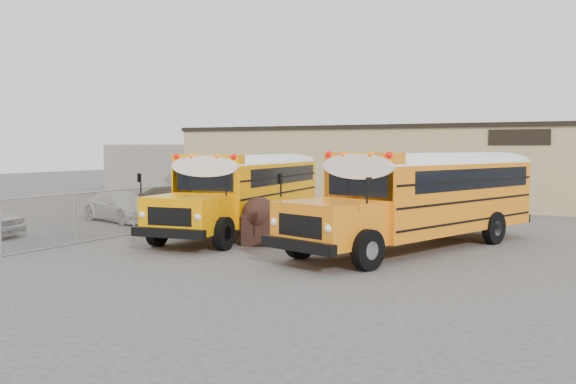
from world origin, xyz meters
The scene contains 9 objects.
ground centered at (0.00, 0.00, 0.00)m, with size 120.00×120.00×0.00m, color #45423F.
warehouse centered at (0.00, 19.99, 2.37)m, with size 30.20×10.20×4.67m.
chainlink_fence centered at (-6.00, 3.00, 0.90)m, with size 0.07×18.07×1.81m.
distant_building_left centered at (-22.00, 22.00, 1.80)m, with size 8.00×6.00×3.60m, color gray.
school_bus_left centered at (-3.36, 9.23, 1.84)m, with size 3.96×11.08×3.17m.
school_bus_right centered at (6.98, 8.66, 1.90)m, with size 6.02×11.51×3.28m.
tarp_bundle centered at (-0.32, 0.01, 0.85)m, with size 1.40×1.34×1.67m.
car_white centered at (-9.54, 3.17, 0.68)m, with size 1.92×4.72×1.37m, color silver.
car_dark centered at (-9.77, 7.50, 0.68)m, with size 1.43×4.10×1.35m, color black.
Camera 1 is at (11.02, -19.04, 3.39)m, focal length 40.00 mm.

